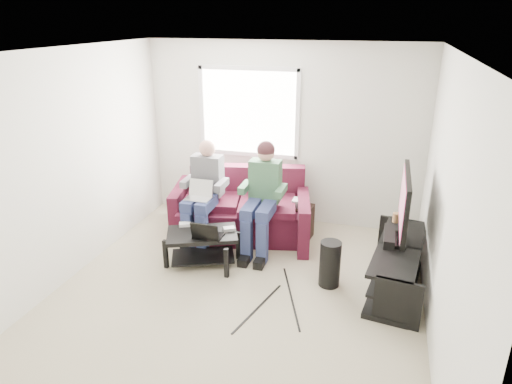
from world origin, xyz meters
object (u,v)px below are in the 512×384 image
sofa (241,212)px  tv (404,204)px  tv_stand (397,268)px  end_table (300,221)px  coffee_table (202,241)px  subwoofer (330,264)px

sofa → tv: bearing=-18.5°
tv_stand → end_table: end_table is taller
sofa → tv_stand: (2.12, -0.81, -0.10)m
coffee_table → end_table: size_ratio=1.71×
tv_stand → end_table: size_ratio=2.82×
subwoofer → end_table: end_table is taller
tv → tv_stand: bearing=-88.5°
coffee_table → tv_stand: bearing=3.2°
subwoofer → end_table: size_ratio=0.95×
end_table → coffee_table: bearing=-135.0°
subwoofer → coffee_table: bearing=177.8°
end_table → tv_stand: bearing=-34.9°
sofa → tv_stand: 2.27m
coffee_table → tv: bearing=5.6°
subwoofer → end_table: bearing=116.8°
coffee_table → subwoofer: subwoofer is taller
tv → subwoofer: size_ratio=2.02×
sofa → subwoofer: 1.70m
tv_stand → sofa: bearing=159.2°
sofa → coffee_table: sofa is taller
subwoofer → end_table: 1.22m
coffee_table → sofa: bearing=77.8°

